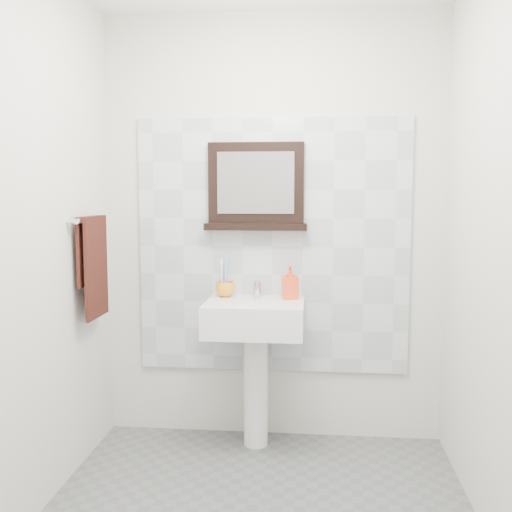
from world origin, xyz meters
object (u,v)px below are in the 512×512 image
Objects in this scene: toothbrush_cup at (225,289)px; soap_dispenser at (290,282)px; pedestal_sink at (255,333)px; framed_mirror at (256,189)px; hand_towel at (93,259)px.

soap_dispenser reaches higher than toothbrush_cup.
soap_dispenser is (0.19, 0.10, 0.28)m from pedestal_sink.
pedestal_sink is at bearing -33.34° from toothbrush_cup.
pedestal_sink is 0.83m from framed_mirror.
toothbrush_cup is 0.61m from framed_mirror.
toothbrush_cup is 0.20× the size of hand_towel.
toothbrush_cup is at bearing 25.64° from hand_towel.
soap_dispenser is at bearing -23.20° from framed_mirror.
framed_mirror reaches higher than hand_towel.
pedestal_sink is 0.32m from toothbrush_cup.
pedestal_sink is at bearing -86.16° from framed_mirror.
hand_towel reaches higher than toothbrush_cup.
toothbrush_cup is at bearing 162.11° from soap_dispenser.
toothbrush_cup is at bearing -160.46° from framed_mirror.
framed_mirror is 1.09× the size of hand_towel.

